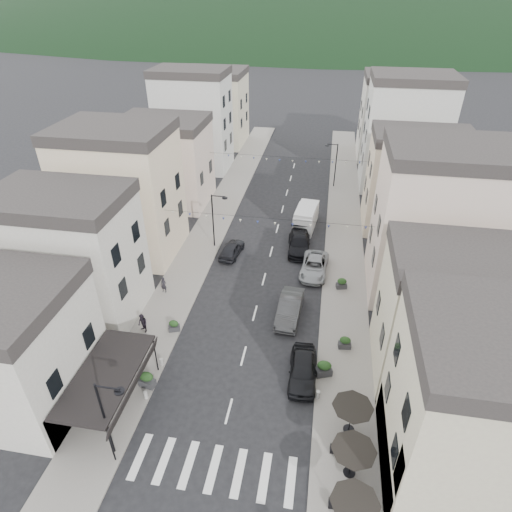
{
  "coord_description": "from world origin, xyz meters",
  "views": [
    {
      "loc": [
        4.82,
        -11.52,
        23.79
      ],
      "look_at": [
        -0.51,
        19.52,
        3.5
      ],
      "focal_mm": 30.0,
      "sensor_mm": 36.0,
      "label": 1
    }
  ],
  "objects_px": {
    "parked_car_a": "(303,369)",
    "parked_car_d": "(299,243)",
    "parked_car_c": "(314,266)",
    "pedestrian_b": "(143,323)",
    "pedestrian_a": "(164,285)",
    "delivery_van": "(306,217)",
    "parked_car_e": "(232,249)",
    "parked_car_b": "(290,308)"
  },
  "relations": [
    {
      "from": "parked_car_a",
      "to": "parked_car_d",
      "type": "height_order",
      "value": "parked_car_a"
    },
    {
      "from": "parked_car_c",
      "to": "pedestrian_b",
      "type": "xyz_separation_m",
      "value": [
        -12.96,
        -10.73,
        0.23
      ]
    },
    {
      "from": "parked_car_a",
      "to": "pedestrian_a",
      "type": "bearing_deg",
      "value": 147.44
    },
    {
      "from": "delivery_van",
      "to": "parked_car_c",
      "type": "bearing_deg",
      "value": -74.92
    },
    {
      "from": "parked_car_c",
      "to": "parked_car_e",
      "type": "height_order",
      "value": "parked_car_c"
    },
    {
      "from": "parked_car_d",
      "to": "pedestrian_a",
      "type": "relative_size",
      "value": 3.62
    },
    {
      "from": "parked_car_a",
      "to": "parked_car_e",
      "type": "xyz_separation_m",
      "value": [
        -8.43,
        14.97,
        -0.11
      ]
    },
    {
      "from": "parked_car_b",
      "to": "parked_car_d",
      "type": "bearing_deg",
      "value": 94.05
    },
    {
      "from": "parked_car_d",
      "to": "pedestrian_a",
      "type": "distance_m",
      "value": 14.77
    },
    {
      "from": "parked_car_b",
      "to": "parked_car_d",
      "type": "height_order",
      "value": "parked_car_b"
    },
    {
      "from": "parked_car_a",
      "to": "parked_car_b",
      "type": "bearing_deg",
      "value": 102.0
    },
    {
      "from": "parked_car_c",
      "to": "parked_car_e",
      "type": "relative_size",
      "value": 1.27
    },
    {
      "from": "parked_car_b",
      "to": "pedestrian_a",
      "type": "relative_size",
      "value": 3.39
    },
    {
      "from": "delivery_van",
      "to": "pedestrian_a",
      "type": "bearing_deg",
      "value": -122.84
    },
    {
      "from": "delivery_van",
      "to": "parked_car_e",
      "type": "bearing_deg",
      "value": -127.92
    },
    {
      "from": "parked_car_a",
      "to": "pedestrian_a",
      "type": "relative_size",
      "value": 3.14
    },
    {
      "from": "parked_car_b",
      "to": "pedestrian_a",
      "type": "distance_m",
      "value": 11.53
    },
    {
      "from": "parked_car_c",
      "to": "pedestrian_b",
      "type": "height_order",
      "value": "pedestrian_b"
    },
    {
      "from": "parked_car_d",
      "to": "parked_car_e",
      "type": "relative_size",
      "value": 1.33
    },
    {
      "from": "pedestrian_a",
      "to": "parked_car_b",
      "type": "bearing_deg",
      "value": -4.08
    },
    {
      "from": "parked_car_a",
      "to": "pedestrian_a",
      "type": "distance_m",
      "value": 15.18
    },
    {
      "from": "parked_car_b",
      "to": "pedestrian_b",
      "type": "bearing_deg",
      "value": -157.29
    },
    {
      "from": "parked_car_e",
      "to": "pedestrian_a",
      "type": "bearing_deg",
      "value": 64.96
    },
    {
      "from": "parked_car_a",
      "to": "pedestrian_b",
      "type": "xyz_separation_m",
      "value": [
        -12.89,
        2.49,
        0.15
      ]
    },
    {
      "from": "parked_car_b",
      "to": "parked_car_d",
      "type": "distance_m",
      "value": 10.75
    },
    {
      "from": "pedestrian_a",
      "to": "parked_car_e",
      "type": "bearing_deg",
      "value": 59.67
    },
    {
      "from": "pedestrian_a",
      "to": "pedestrian_b",
      "type": "bearing_deg",
      "value": -85.78
    },
    {
      "from": "parked_car_b",
      "to": "parked_car_d",
      "type": "relative_size",
      "value": 0.94
    },
    {
      "from": "parked_car_e",
      "to": "delivery_van",
      "type": "distance_m",
      "value": 10.17
    },
    {
      "from": "parked_car_c",
      "to": "delivery_van",
      "type": "relative_size",
      "value": 0.96
    },
    {
      "from": "parked_car_a",
      "to": "parked_car_c",
      "type": "bearing_deg",
      "value": 87.73
    },
    {
      "from": "pedestrian_a",
      "to": "pedestrian_b",
      "type": "distance_m",
      "value": 5.24
    },
    {
      "from": "parked_car_b",
      "to": "pedestrian_b",
      "type": "height_order",
      "value": "pedestrian_b"
    },
    {
      "from": "parked_car_b",
      "to": "parked_car_c",
      "type": "bearing_deg",
      "value": 79.48
    },
    {
      "from": "delivery_van",
      "to": "pedestrian_b",
      "type": "relative_size",
      "value": 3.27
    },
    {
      "from": "parked_car_a",
      "to": "parked_car_e",
      "type": "bearing_deg",
      "value": 117.45
    },
    {
      "from": "parked_car_d",
      "to": "parked_car_e",
      "type": "distance_m",
      "value": 7.07
    },
    {
      "from": "pedestrian_b",
      "to": "delivery_van",
      "type": "bearing_deg",
      "value": 95.14
    },
    {
      "from": "parked_car_d",
      "to": "delivery_van",
      "type": "bearing_deg",
      "value": 82.26
    },
    {
      "from": "delivery_van",
      "to": "pedestrian_a",
      "type": "relative_size",
      "value": 3.61
    },
    {
      "from": "parked_car_b",
      "to": "pedestrian_b",
      "type": "distance_m",
      "value": 11.96
    },
    {
      "from": "parked_car_e",
      "to": "pedestrian_b",
      "type": "distance_m",
      "value": 13.25
    }
  ]
}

